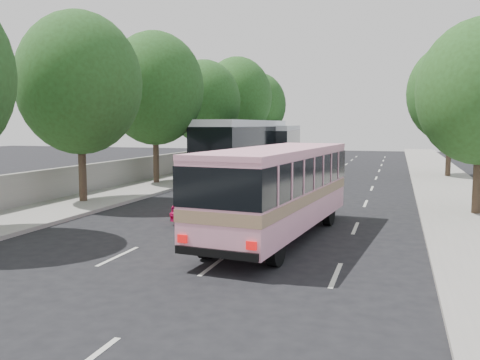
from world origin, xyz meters
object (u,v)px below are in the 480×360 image
at_px(pink_bus, 279,182).
at_px(tour_coach_front, 244,143).
at_px(white_pickup, 262,173).
at_px(tour_coach_rear, 280,142).
at_px(pink_taxi, 210,200).

height_order(pink_bus, tour_coach_front, tour_coach_front).
bearing_deg(white_pickup, tour_coach_rear, 102.61).
bearing_deg(pink_taxi, white_pickup, 96.98).
distance_m(pink_bus, white_pickup, 14.65).
bearing_deg(tour_coach_rear, pink_bus, -83.09).
relative_size(pink_bus, tour_coach_rear, 0.77).
relative_size(pink_taxi, tour_coach_rear, 0.35).
xyz_separation_m(tour_coach_front, tour_coach_rear, (0.49, 9.37, -0.23)).
xyz_separation_m(pink_bus, white_pickup, (-4.25, 13.98, -1.09)).
height_order(white_pickup, tour_coach_front, tour_coach_front).
distance_m(pink_taxi, white_pickup, 11.24).
relative_size(pink_bus, pink_taxi, 2.20).
bearing_deg(tour_coach_front, tour_coach_rear, 88.27).
xyz_separation_m(pink_bus, tour_coach_rear, (-6.41, 28.36, 0.34)).
height_order(tour_coach_front, tour_coach_rear, tour_coach_front).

